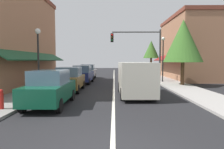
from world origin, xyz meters
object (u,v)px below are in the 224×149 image
(parked_car_far_left, at_px, (88,72))
(traffic_signal_mast_arm, at_px, (142,46))
(parked_car_third_left, at_px, (83,74))
(fire_hydrant, at_px, (1,99))
(parked_car_nearest_left, at_px, (50,88))
(parked_car_second_left, at_px, (70,79))
(tree_right_far, at_px, (151,50))
(street_lamp_left_near, at_px, (38,50))
(van_in_lane, at_px, (135,78))
(tree_right_near, at_px, (183,41))
(street_lamp_right_mid, at_px, (163,52))

(parked_car_far_left, xyz_separation_m, traffic_signal_mast_arm, (6.21, -4.07, 2.86))
(parked_car_third_left, distance_m, fire_hydrant, 11.37)
(parked_car_nearest_left, bearing_deg, parked_car_second_left, 91.19)
(tree_right_far, bearing_deg, parked_car_second_left, -118.15)
(parked_car_nearest_left, distance_m, traffic_signal_mast_arm, 13.19)
(parked_car_second_left, xyz_separation_m, street_lamp_left_near, (-1.70, -1.55, 2.07))
(tree_right_far, bearing_deg, fire_hydrant, -115.01)
(parked_car_nearest_left, bearing_deg, parked_car_third_left, 89.54)
(van_in_lane, bearing_deg, tree_right_far, 75.85)
(parked_car_third_left, xyz_separation_m, street_lamp_left_near, (-1.85, -6.69, 2.07))
(parked_car_third_left, distance_m, tree_right_near, 9.82)
(traffic_signal_mast_arm, distance_m, tree_right_far, 10.74)
(parked_car_second_left, bearing_deg, street_lamp_left_near, -138.82)
(parked_car_nearest_left, distance_m, parked_car_third_left, 10.09)
(parked_car_far_left, relative_size, tree_right_near, 0.71)
(traffic_signal_mast_arm, distance_m, street_lamp_left_near, 11.23)
(parked_car_nearest_left, height_order, fire_hydrant, parked_car_nearest_left)
(parked_car_second_left, height_order, street_lamp_right_mid, street_lamp_right_mid)
(parked_car_third_left, relative_size, street_lamp_left_near, 0.95)
(parked_car_third_left, xyz_separation_m, parked_car_far_left, (-0.18, 5.33, 0.00))
(street_lamp_left_near, bearing_deg, tree_right_near, 22.57)
(tree_right_far, bearing_deg, van_in_lane, -103.15)
(street_lamp_left_near, distance_m, tree_right_near, 11.89)
(street_lamp_right_mid, bearing_deg, traffic_signal_mast_arm, 157.87)
(van_in_lane, relative_size, street_lamp_left_near, 1.21)
(van_in_lane, relative_size, tree_right_far, 0.98)
(street_lamp_right_mid, distance_m, fire_hydrant, 15.48)
(traffic_signal_mast_arm, relative_size, street_lamp_right_mid, 1.19)
(parked_car_far_left, bearing_deg, parked_car_third_left, -89.17)
(parked_car_second_left, bearing_deg, tree_right_near, 16.82)
(parked_car_nearest_left, height_order, tree_right_far, tree_right_far)
(parked_car_third_left, relative_size, fire_hydrant, 4.74)
(parked_car_second_left, bearing_deg, parked_car_third_left, 87.10)
(van_in_lane, relative_size, street_lamp_right_mid, 1.14)
(street_lamp_right_mid, xyz_separation_m, tree_right_near, (1.10, -2.61, 0.82))
(traffic_signal_mast_arm, height_order, tree_right_near, tree_right_near)
(parked_car_second_left, bearing_deg, van_in_lane, -24.29)
(traffic_signal_mast_arm, bearing_deg, tree_right_near, -48.12)
(parked_car_third_left, relative_size, parked_car_far_left, 1.00)
(parked_car_nearest_left, distance_m, street_lamp_left_near, 4.38)
(street_lamp_left_near, distance_m, street_lamp_right_mid, 12.17)
(parked_car_third_left, xyz_separation_m, fire_hydrant, (-1.84, -11.21, -0.33))
(van_in_lane, relative_size, fire_hydrant, 5.99)
(parked_car_far_left, distance_m, van_in_lane, 13.27)
(van_in_lane, xyz_separation_m, street_lamp_left_near, (-6.29, 0.42, 1.81))
(parked_car_third_left, relative_size, traffic_signal_mast_arm, 0.76)
(street_lamp_left_near, xyz_separation_m, tree_right_far, (10.67, 18.32, 0.99))
(van_in_lane, height_order, tree_right_far, tree_right_far)
(parked_car_nearest_left, height_order, tree_right_near, tree_right_near)
(parked_car_third_left, bearing_deg, fire_hydrant, -98.38)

